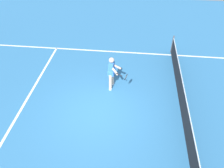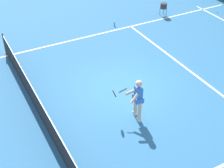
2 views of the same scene
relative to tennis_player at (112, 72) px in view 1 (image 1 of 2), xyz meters
name	(u,v)px [view 1 (image 1 of 2)]	position (x,y,z in m)	size (l,w,h in m)	color
ground_plane	(97,112)	(1.64, -0.45, -0.85)	(27.26, 27.26, 0.00)	teal
service_line_marking	(23,106)	(1.64, -3.54, -0.84)	(9.35, 0.10, 0.01)	white
sideline_left_marking	(110,51)	(-3.03, -0.45, -0.84)	(0.10, 18.97, 0.01)	white
court_net	(185,111)	(1.64, 2.93, -0.39)	(10.03, 0.08, 0.99)	#4C4C51
tennis_player	(112,72)	(0.00, 0.00, 0.00)	(0.88, 0.91, 1.55)	beige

